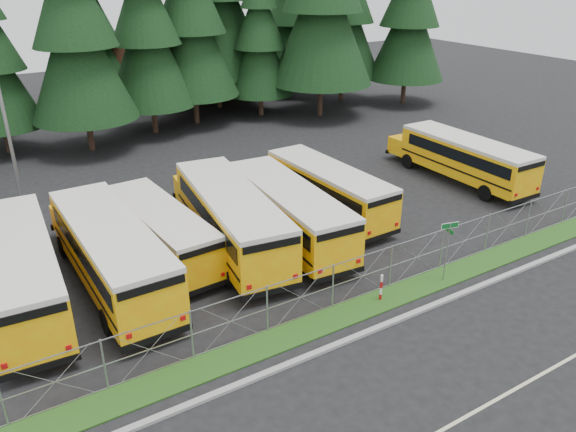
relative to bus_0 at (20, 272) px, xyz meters
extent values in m
plane|color=black|center=(14.42, -5.80, -1.50)|extent=(120.00, 120.00, 0.00)
cube|color=gray|center=(14.42, -8.90, -1.44)|extent=(50.00, 0.25, 0.12)
cube|color=#1E4212|center=(14.42, -7.50, -1.47)|extent=(50.00, 1.40, 0.06)
cube|color=beige|center=(14.42, -13.80, -1.49)|extent=(50.00, 0.12, 0.01)
cube|color=brown|center=(20.42, 34.20, 1.50)|extent=(22.00, 10.00, 6.00)
cylinder|color=gray|center=(15.75, -7.67, -0.10)|extent=(0.06, 0.06, 2.80)
cube|color=#0D5C1F|center=(15.75, -7.67, 1.18)|extent=(0.78, 0.21, 0.22)
cube|color=white|center=(15.75, -7.67, 1.18)|extent=(0.82, 0.21, 0.26)
cube|color=#0D5C1F|center=(15.75, -7.67, 0.94)|extent=(0.15, 0.54, 0.18)
cylinder|color=#B20C0C|center=(12.42, -7.41, -0.90)|extent=(0.11, 0.11, 1.20)
cylinder|color=gray|center=(1.50, 10.90, 3.50)|extent=(0.20, 0.20, 10.00)
camera|label=1|loc=(-1.10, -22.03, 11.32)|focal=35.00mm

